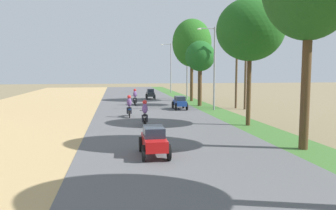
{
  "coord_description": "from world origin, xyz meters",
  "views": [
    {
      "loc": [
        -2.8,
        -1.01,
        3.58
      ],
      "look_at": [
        0.68,
        21.4,
        1.23
      ],
      "focal_mm": 36.07,
      "sensor_mm": 36.0,
      "label": 1
    }
  ],
  "objects_px": {
    "streetlamp_mid": "(187,61)",
    "car_hatchback_charcoal": "(150,93)",
    "median_tree_third": "(250,30)",
    "car_sedan_blue": "(180,102)",
    "median_tree_fourth": "(200,57)",
    "motorbike_foreground_rider": "(145,114)",
    "car_sedan_red": "(154,140)",
    "motorbike_ahead_third": "(135,97)",
    "utility_pole_far": "(246,62)",
    "streetlamp_near": "(214,62)",
    "motorbike_ahead_second": "(129,107)",
    "utility_pole_near": "(237,60)",
    "median_tree_fifth": "(192,43)",
    "streetlamp_far": "(171,64)"
  },
  "relations": [
    {
      "from": "motorbike_ahead_second",
      "to": "motorbike_ahead_third",
      "type": "xyz_separation_m",
      "value": [
        0.91,
        8.59,
        0.0
      ]
    },
    {
      "from": "median_tree_third",
      "to": "streetlamp_mid",
      "type": "xyz_separation_m",
      "value": [
        0.25,
        19.91,
        -1.39
      ]
    },
    {
      "from": "median_tree_third",
      "to": "motorbike_foreground_rider",
      "type": "distance_m",
      "value": 8.42
    },
    {
      "from": "streetlamp_far",
      "to": "utility_pole_far",
      "type": "bearing_deg",
      "value": -82.43
    },
    {
      "from": "median_tree_fourth",
      "to": "motorbike_foreground_rider",
      "type": "bearing_deg",
      "value": -119.25
    },
    {
      "from": "median_tree_fifth",
      "to": "car_sedan_red",
      "type": "height_order",
      "value": "median_tree_fifth"
    },
    {
      "from": "utility_pole_far",
      "to": "car_hatchback_charcoal",
      "type": "bearing_deg",
      "value": 122.73
    },
    {
      "from": "median_tree_third",
      "to": "motorbike_ahead_second",
      "type": "height_order",
      "value": "median_tree_third"
    },
    {
      "from": "utility_pole_near",
      "to": "car_sedan_red",
      "type": "xyz_separation_m",
      "value": [
        -9.68,
        -16.83,
        -3.79
      ]
    },
    {
      "from": "median_tree_fourth",
      "to": "motorbike_ahead_second",
      "type": "xyz_separation_m",
      "value": [
        -7.26,
        -7.23,
        -4.04
      ]
    },
    {
      "from": "median_tree_third",
      "to": "car_sedan_blue",
      "type": "bearing_deg",
      "value": 106.3
    },
    {
      "from": "car_hatchback_charcoal",
      "to": "median_tree_third",
      "type": "bearing_deg",
      "value": -78.56
    },
    {
      "from": "motorbike_ahead_second",
      "to": "motorbike_ahead_third",
      "type": "bearing_deg",
      "value": 83.96
    },
    {
      "from": "streetlamp_near",
      "to": "motorbike_ahead_second",
      "type": "bearing_deg",
      "value": -155.08
    },
    {
      "from": "car_sedan_red",
      "to": "utility_pole_far",
      "type": "bearing_deg",
      "value": 57.22
    },
    {
      "from": "median_tree_fourth",
      "to": "streetlamp_mid",
      "type": "distance_m",
      "value": 7.78
    },
    {
      "from": "car_sedan_blue",
      "to": "utility_pole_near",
      "type": "bearing_deg",
      "value": 7.99
    },
    {
      "from": "utility_pole_far",
      "to": "motorbike_ahead_third",
      "type": "height_order",
      "value": "utility_pole_far"
    },
    {
      "from": "median_tree_fifth",
      "to": "streetlamp_near",
      "type": "distance_m",
      "value": 9.2
    },
    {
      "from": "median_tree_third",
      "to": "streetlamp_near",
      "type": "bearing_deg",
      "value": 88.32
    },
    {
      "from": "car_sedan_red",
      "to": "motorbike_ahead_second",
      "type": "xyz_separation_m",
      "value": [
        -0.54,
        11.74,
        0.11
      ]
    },
    {
      "from": "streetlamp_far",
      "to": "motorbike_ahead_third",
      "type": "bearing_deg",
      "value": -109.86
    },
    {
      "from": "median_tree_fifth",
      "to": "utility_pole_far",
      "type": "xyz_separation_m",
      "value": [
        3.1,
        -8.39,
        -2.31
      ]
    },
    {
      "from": "utility_pole_near",
      "to": "car_hatchback_charcoal",
      "type": "distance_m",
      "value": 13.29
    },
    {
      "from": "car_sedan_red",
      "to": "motorbike_ahead_third",
      "type": "xyz_separation_m",
      "value": [
        0.37,
        20.33,
        0.11
      ]
    },
    {
      "from": "streetlamp_near",
      "to": "streetlamp_far",
      "type": "bearing_deg",
      "value": 90.0
    },
    {
      "from": "median_tree_fourth",
      "to": "utility_pole_far",
      "type": "height_order",
      "value": "utility_pole_far"
    },
    {
      "from": "median_tree_fourth",
      "to": "utility_pole_near",
      "type": "height_order",
      "value": "utility_pole_near"
    },
    {
      "from": "median_tree_third",
      "to": "motorbike_ahead_second",
      "type": "relative_size",
      "value": 4.44
    },
    {
      "from": "utility_pole_near",
      "to": "car_hatchback_charcoal",
      "type": "relative_size",
      "value": 4.34
    },
    {
      "from": "median_tree_fourth",
      "to": "car_hatchback_charcoal",
      "type": "height_order",
      "value": "median_tree_fourth"
    },
    {
      "from": "car_sedan_blue",
      "to": "motorbike_ahead_third",
      "type": "xyz_separation_m",
      "value": [
        -3.77,
        4.28,
        0.11
      ]
    },
    {
      "from": "streetlamp_mid",
      "to": "utility_pole_far",
      "type": "xyz_separation_m",
      "value": [
        3.08,
        -10.95,
        -0.38
      ]
    },
    {
      "from": "streetlamp_near",
      "to": "median_tree_fourth",
      "type": "bearing_deg",
      "value": 95.73
    },
    {
      "from": "median_tree_third",
      "to": "streetlamp_mid",
      "type": "relative_size",
      "value": 0.99
    },
    {
      "from": "car_sedan_blue",
      "to": "motorbike_ahead_second",
      "type": "bearing_deg",
      "value": -137.33
    },
    {
      "from": "utility_pole_far",
      "to": "motorbike_foreground_rider",
      "type": "relative_size",
      "value": 4.58
    },
    {
      "from": "streetlamp_mid",
      "to": "car_hatchback_charcoal",
      "type": "bearing_deg",
      "value": 170.69
    },
    {
      "from": "motorbike_foreground_rider",
      "to": "car_sedan_red",
      "type": "bearing_deg",
      "value": -92.0
    },
    {
      "from": "median_tree_fifth",
      "to": "car_hatchback_charcoal",
      "type": "height_order",
      "value": "median_tree_fifth"
    },
    {
      "from": "streetlamp_mid",
      "to": "car_hatchback_charcoal",
      "type": "relative_size",
      "value": 4.03
    },
    {
      "from": "car_hatchback_charcoal",
      "to": "median_tree_fifth",
      "type": "bearing_deg",
      "value": -36.69
    },
    {
      "from": "motorbike_foreground_rider",
      "to": "motorbike_ahead_third",
      "type": "height_order",
      "value": "same"
    },
    {
      "from": "median_tree_fourth",
      "to": "motorbike_foreground_rider",
      "type": "distance_m",
      "value": 13.82
    },
    {
      "from": "median_tree_third",
      "to": "median_tree_fifth",
      "type": "relative_size",
      "value": 0.86
    },
    {
      "from": "streetlamp_far",
      "to": "car_sedan_red",
      "type": "bearing_deg",
      "value": -100.32
    },
    {
      "from": "car_sedan_blue",
      "to": "motorbike_foreground_rider",
      "type": "bearing_deg",
      "value": -114.25
    },
    {
      "from": "streetlamp_mid",
      "to": "car_sedan_blue",
      "type": "xyz_separation_m",
      "value": [
        -2.95,
        -10.68,
        -3.95
      ]
    },
    {
      "from": "streetlamp_far",
      "to": "car_hatchback_charcoal",
      "type": "height_order",
      "value": "streetlamp_far"
    },
    {
      "from": "streetlamp_far",
      "to": "motorbike_ahead_third",
      "type": "relative_size",
      "value": 4.27
    }
  ]
}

